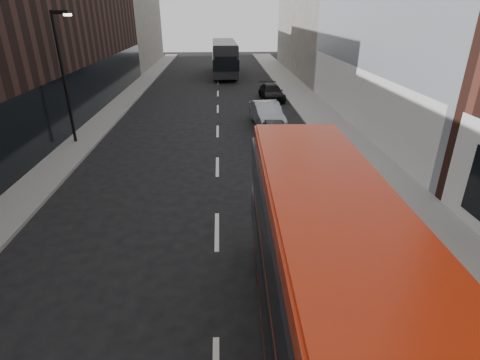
{
  "coord_description": "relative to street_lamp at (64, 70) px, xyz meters",
  "views": [
    {
      "loc": [
        0.23,
        -3.35,
        7.17
      ],
      "look_at": [
        0.76,
        6.87,
        2.5
      ],
      "focal_mm": 28.0,
      "sensor_mm": 36.0,
      "label": 1
    }
  ],
  "objects": [
    {
      "name": "sidewalk_left",
      "position": [
        0.22,
        7.0,
        -4.11
      ],
      "size": [
        2.0,
        80.0,
        0.15
      ],
      "primitive_type": "cube",
      "color": "slate",
      "rests_on": "ground"
    },
    {
      "name": "building_left_mid",
      "position": [
        -3.28,
        12.0,
        2.82
      ],
      "size": [
        5.0,
        24.0,
        14.0
      ],
      "primitive_type": "cube",
      "color": "black",
      "rests_on": "ground"
    },
    {
      "name": "building_left_far",
      "position": [
        -3.28,
        34.0,
        2.32
      ],
      "size": [
        5.0,
        20.0,
        13.0
      ],
      "primitive_type": "cube",
      "color": "#635E57",
      "rests_on": "ground"
    },
    {
      "name": "street_lamp",
      "position": [
        0.0,
        0.0,
        0.0
      ],
      "size": [
        1.06,
        0.22,
        7.0
      ],
      "color": "black",
      "rests_on": "sidewalk_left"
    },
    {
      "name": "car_b",
      "position": [
        11.53,
        3.14,
        -3.4
      ],
      "size": [
        2.13,
        4.91,
        1.57
      ],
      "primitive_type": "imported",
      "rotation": [
        0.0,
        0.0,
        0.1
      ],
      "color": "gray",
      "rests_on": "ground"
    },
    {
      "name": "red_bus",
      "position": [
        10.43,
        -15.99,
        -1.86
      ],
      "size": [
        2.75,
        10.44,
        4.19
      ],
      "rotation": [
        0.0,
        0.0,
        -0.03
      ],
      "color": "#B1240A",
      "rests_on": "ground"
    },
    {
      "name": "car_a",
      "position": [
        11.54,
        -0.89,
        -3.49
      ],
      "size": [
        1.89,
        4.15,
        1.38
      ],
      "primitive_type": "imported",
      "rotation": [
        0.0,
        0.0,
        -0.06
      ],
      "color": "black",
      "rests_on": "ground"
    },
    {
      "name": "car_c",
      "position": [
        12.9,
        11.15,
        -3.54
      ],
      "size": [
        2.1,
        4.55,
        1.29
      ],
      "primitive_type": "imported",
      "rotation": [
        0.0,
        0.0,
        0.07
      ],
      "color": "black",
      "rests_on": "ground"
    },
    {
      "name": "grey_bus",
      "position": [
        9.02,
        24.8,
        -2.14
      ],
      "size": [
        2.97,
        11.89,
        3.82
      ],
      "rotation": [
        0.0,
        0.0,
        0.02
      ],
      "color": "black",
      "rests_on": "ground"
    },
    {
      "name": "sidewalk_right",
      "position": [
        15.72,
        7.0,
        -4.11
      ],
      "size": [
        3.0,
        80.0,
        0.15
      ],
      "primitive_type": "cube",
      "color": "slate",
      "rests_on": "ground"
    }
  ]
}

